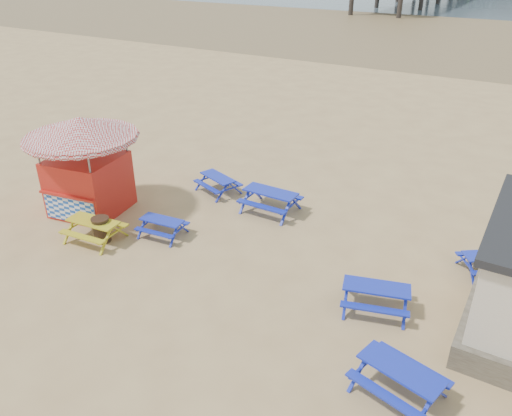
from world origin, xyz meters
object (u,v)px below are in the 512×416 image
Objects in this scene: picnic_table_yellow at (95,230)px; ice_cream_kiosk at (84,153)px; picnic_table_blue_a at (218,184)px; litter_bin at (101,229)px; picnic_table_blue_b at (270,201)px.

picnic_table_yellow is 3.09m from ice_cream_kiosk.
litter_bin reaches higher than picnic_table_blue_a.
picnic_table_blue_a is 5.58m from picnic_table_yellow.
litter_bin is at bearing -128.54° from picnic_table_blue_b.
picnic_table_blue_b is at bearing 11.51° from picnic_table_blue_a.
ice_cream_kiosk is at bearing 144.28° from litter_bin.
ice_cream_kiosk is (-3.27, -3.81, 2.00)m from picnic_table_blue_a.
litter_bin reaches higher than picnic_table_yellow.
picnic_table_yellow is (-4.18, -4.99, -0.05)m from picnic_table_blue_b.
picnic_table_blue_b is 6.51m from picnic_table_yellow.
ice_cream_kiosk is 3.16m from litter_bin.
picnic_table_blue_a is at bearing 39.82° from ice_cream_kiosk.
ice_cream_kiosk reaches higher than picnic_table_blue_a.
picnic_table_blue_b is 1.04× the size of picnic_table_yellow.
ice_cream_kiosk reaches higher than litter_bin.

